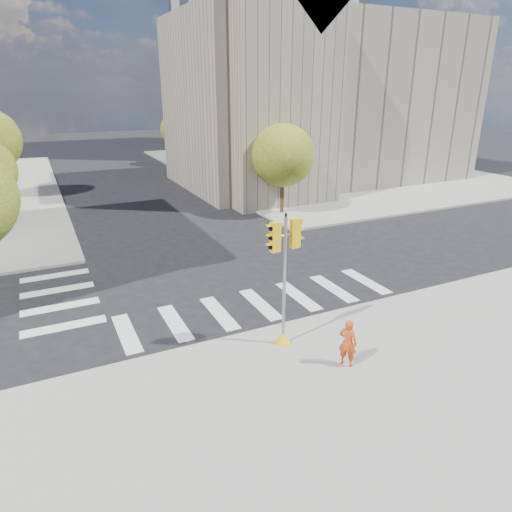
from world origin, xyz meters
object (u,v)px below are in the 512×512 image
at_px(lamp_far, 200,127).
at_px(photographer, 348,343).
at_px(lamp_near, 263,141).
at_px(traffic_signal, 284,291).

relative_size(lamp_far, photographer, 5.15).
relative_size(lamp_near, lamp_far, 1.00).
bearing_deg(lamp_far, photographer, -102.27).
height_order(traffic_signal, photographer, traffic_signal).
height_order(lamp_near, photographer, lamp_near).
distance_m(traffic_signal, photographer, 2.58).
relative_size(lamp_near, traffic_signal, 1.77).
relative_size(lamp_near, photographer, 5.15).
distance_m(lamp_far, photographer, 36.26).
bearing_deg(photographer, lamp_near, -54.87).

